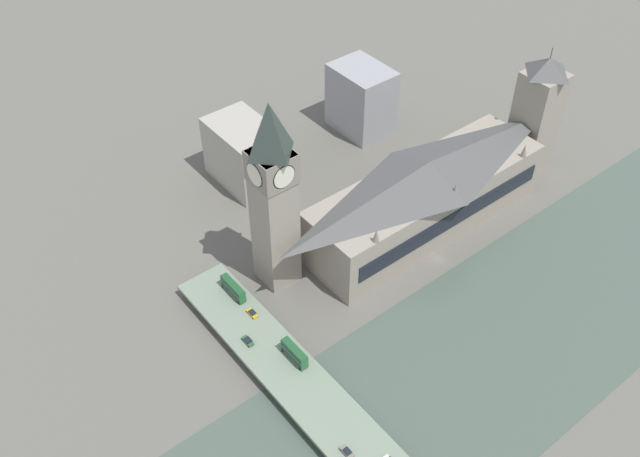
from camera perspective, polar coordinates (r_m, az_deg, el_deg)
name	(u,v)px	position (r m, az deg, el deg)	size (l,w,h in m)	color
ground_plane	(439,260)	(249.84, 9.47, -2.48)	(600.00, 600.00, 0.00)	#605E56
river_water	(524,326)	(235.53, 16.04, -7.50)	(63.42, 360.00, 0.30)	#47564C
parliament_hall	(426,195)	(252.48, 8.48, 2.67)	(26.99, 92.39, 28.99)	gray
clock_tower	(273,193)	(216.64, -3.76, 2.87)	(12.70, 12.70, 68.53)	gray
victoria_tower	(536,115)	(284.62, 16.93, 8.70)	(14.06, 14.06, 52.02)	gray
road_bridge	(356,445)	(198.96, 2.91, -16.93)	(158.84, 16.89, 4.26)	#5D6A59
double_decker_bus_mid	(294,353)	(211.37, -2.06, -9.92)	(10.33, 2.58, 5.09)	#235B33
double_decker_bus_rear	(233,288)	(229.61, -6.97, -4.75)	(11.22, 2.50, 4.80)	#235B33
car_northbound_mid	(248,341)	(217.70, -5.80, -8.93)	(4.34, 1.91, 1.51)	#2D5638
car_southbound_mid	(347,452)	(196.14, 2.18, -17.42)	(4.20, 1.84, 1.36)	slate
car_southbound_tail	(252,313)	(224.64, -5.45, -6.75)	(4.27, 1.85, 1.33)	gold
city_block_west	(361,99)	(300.59, 3.31, 10.30)	(24.99, 18.83, 28.36)	#939399
city_block_center	(244,154)	(273.60, -6.09, 5.98)	(29.02, 19.55, 24.77)	#A39E93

